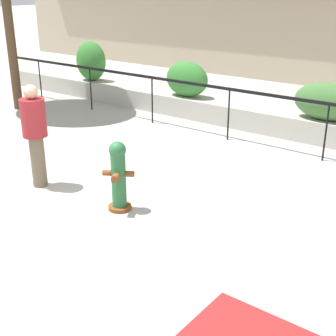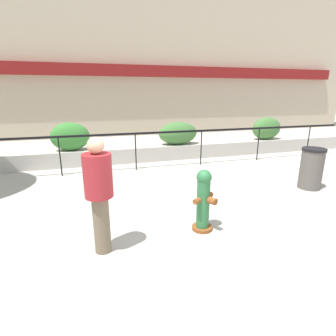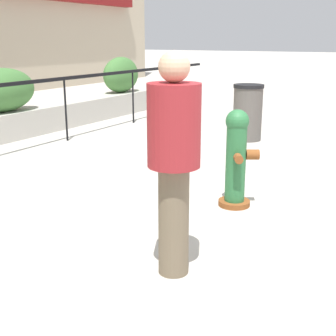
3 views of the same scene
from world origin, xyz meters
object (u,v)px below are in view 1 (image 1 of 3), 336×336
hedge_bush_1 (187,79)px  pedestrian (35,130)px  hedge_bush_2 (327,102)px  hedge_bush_0 (91,61)px  fire_hydrant (118,176)px

hedge_bush_1 → pedestrian: 5.27m
hedge_bush_2 → pedestrian: (-2.93, -5.22, 0.09)m
hedge_bush_0 → fire_hydrant: 7.76m
hedge_bush_0 → pedestrian: (4.18, -5.22, -0.09)m
hedge_bush_1 → pedestrian: (0.69, -5.22, 0.04)m
hedge_bush_1 → pedestrian: bearing=-82.5°
hedge_bush_1 → fire_hydrant: 5.60m
hedge_bush_0 → pedestrian: 6.69m
fire_hydrant → pedestrian: (-1.69, -0.17, 0.44)m
hedge_bush_1 → fire_hydrant: (2.38, -5.06, -0.39)m
hedge_bush_0 → fire_hydrant: bearing=-40.7°
hedge_bush_0 → fire_hydrant: hedge_bush_0 is taller
hedge_bush_0 → pedestrian: size_ratio=0.66×
hedge_bush_1 → hedge_bush_2: bearing=0.0°
hedge_bush_2 → fire_hydrant: size_ratio=1.30×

